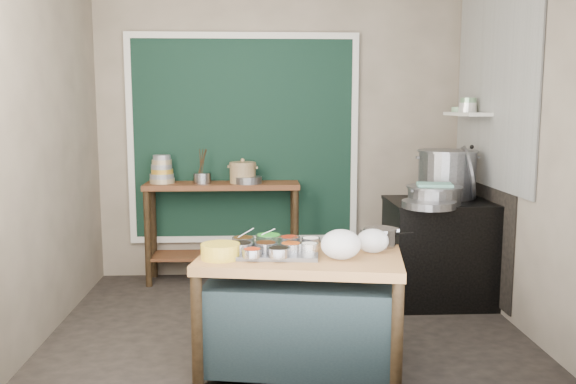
{
  "coord_description": "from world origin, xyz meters",
  "views": [
    {
      "loc": [
        -0.21,
        -4.45,
        1.67
      ],
      "look_at": [
        0.02,
        0.25,
        1.01
      ],
      "focal_mm": 38.0,
      "sensor_mm": 36.0,
      "label": 1
    }
  ],
  "objects_px": {
    "prep_table": "(300,313)",
    "stove_block": "(442,253)",
    "ceramic_crock": "(243,174)",
    "stock_pot": "(447,174)",
    "steamer": "(434,195)",
    "condiment_tray": "(274,252)",
    "yellow_basin": "(221,251)",
    "back_counter": "(223,232)",
    "utensil_cup": "(202,178)",
    "saucepan": "(380,237)"
  },
  "relations": [
    {
      "from": "prep_table",
      "to": "ceramic_crock",
      "type": "relative_size",
      "value": 4.75
    },
    {
      "from": "back_counter",
      "to": "condiment_tray",
      "type": "bearing_deg",
      "value": -77.7
    },
    {
      "from": "saucepan",
      "to": "steamer",
      "type": "xyz_separation_m",
      "value": [
        0.63,
        0.91,
        0.14
      ]
    },
    {
      "from": "condiment_tray",
      "to": "steamer",
      "type": "bearing_deg",
      "value": 39.24
    },
    {
      "from": "stove_block",
      "to": "prep_table",
      "type": "bearing_deg",
      "value": -135.0
    },
    {
      "from": "prep_table",
      "to": "stove_block",
      "type": "height_order",
      "value": "stove_block"
    },
    {
      "from": "stove_block",
      "to": "utensil_cup",
      "type": "distance_m",
      "value": 2.27
    },
    {
      "from": "back_counter",
      "to": "ceramic_crock",
      "type": "xyz_separation_m",
      "value": [
        0.19,
        -0.01,
        0.56
      ]
    },
    {
      "from": "yellow_basin",
      "to": "utensil_cup",
      "type": "height_order",
      "value": "utensil_cup"
    },
    {
      "from": "yellow_basin",
      "to": "prep_table",
      "type": "bearing_deg",
      "value": 7.85
    },
    {
      "from": "condiment_tray",
      "to": "ceramic_crock",
      "type": "bearing_deg",
      "value": 96.92
    },
    {
      "from": "condiment_tray",
      "to": "yellow_basin",
      "type": "bearing_deg",
      "value": -162.95
    },
    {
      "from": "yellow_basin",
      "to": "condiment_tray",
      "type": "bearing_deg",
      "value": 17.05
    },
    {
      "from": "stove_block",
      "to": "utensil_cup",
      "type": "bearing_deg",
      "value": 161.72
    },
    {
      "from": "utensil_cup",
      "to": "condiment_tray",
      "type": "bearing_deg",
      "value": -72.46
    },
    {
      "from": "condiment_tray",
      "to": "yellow_basin",
      "type": "distance_m",
      "value": 0.35
    },
    {
      "from": "back_counter",
      "to": "prep_table",
      "type": "bearing_deg",
      "value": -73.53
    },
    {
      "from": "stock_pot",
      "to": "steamer",
      "type": "xyz_separation_m",
      "value": [
        -0.21,
        -0.35,
        -0.13
      ]
    },
    {
      "from": "back_counter",
      "to": "stock_pot",
      "type": "bearing_deg",
      "value": -15.8
    },
    {
      "from": "prep_table",
      "to": "back_counter",
      "type": "height_order",
      "value": "back_counter"
    },
    {
      "from": "ceramic_crock",
      "to": "stock_pot",
      "type": "height_order",
      "value": "stock_pot"
    },
    {
      "from": "yellow_basin",
      "to": "stock_pot",
      "type": "relative_size",
      "value": 0.45
    },
    {
      "from": "condiment_tray",
      "to": "saucepan",
      "type": "xyz_separation_m",
      "value": [
        0.71,
        0.18,
        0.05
      ]
    },
    {
      "from": "ceramic_crock",
      "to": "steamer",
      "type": "xyz_separation_m",
      "value": [
        1.57,
        -0.9,
        -0.08
      ]
    },
    {
      "from": "back_counter",
      "to": "saucepan",
      "type": "height_order",
      "value": "back_counter"
    },
    {
      "from": "condiment_tray",
      "to": "stock_pot",
      "type": "xyz_separation_m",
      "value": [
        1.54,
        1.44,
        0.32
      ]
    },
    {
      "from": "condiment_tray",
      "to": "ceramic_crock",
      "type": "height_order",
      "value": "ceramic_crock"
    },
    {
      "from": "stove_block",
      "to": "saucepan",
      "type": "distance_m",
      "value": 1.38
    },
    {
      "from": "condiment_tray",
      "to": "utensil_cup",
      "type": "bearing_deg",
      "value": 107.54
    },
    {
      "from": "prep_table",
      "to": "utensil_cup",
      "type": "distance_m",
      "value": 2.23
    },
    {
      "from": "condiment_tray",
      "to": "steamer",
      "type": "height_order",
      "value": "steamer"
    },
    {
      "from": "stove_block",
      "to": "saucepan",
      "type": "xyz_separation_m",
      "value": [
        -0.76,
        -1.09,
        0.39
      ]
    },
    {
      "from": "stock_pot",
      "to": "steamer",
      "type": "bearing_deg",
      "value": -120.8
    },
    {
      "from": "ceramic_crock",
      "to": "stock_pot",
      "type": "relative_size",
      "value": 0.5
    },
    {
      "from": "back_counter",
      "to": "utensil_cup",
      "type": "relative_size",
      "value": 8.68
    },
    {
      "from": "stove_block",
      "to": "condiment_tray",
      "type": "bearing_deg",
      "value": -139.13
    },
    {
      "from": "condiment_tray",
      "to": "saucepan",
      "type": "distance_m",
      "value": 0.73
    },
    {
      "from": "back_counter",
      "to": "saucepan",
      "type": "relative_size",
      "value": 6.46
    },
    {
      "from": "prep_table",
      "to": "saucepan",
      "type": "distance_m",
      "value": 0.73
    },
    {
      "from": "prep_table",
      "to": "stove_block",
      "type": "bearing_deg",
      "value": 54.44
    },
    {
      "from": "condiment_tray",
      "to": "stock_pot",
      "type": "height_order",
      "value": "stock_pot"
    },
    {
      "from": "prep_table",
      "to": "yellow_basin",
      "type": "relative_size",
      "value": 5.21
    },
    {
      "from": "back_counter",
      "to": "saucepan",
      "type": "bearing_deg",
      "value": -57.9
    },
    {
      "from": "stove_block",
      "to": "utensil_cup",
      "type": "xyz_separation_m",
      "value": [
        -2.08,
        0.69,
        0.58
      ]
    },
    {
      "from": "steamer",
      "to": "utensil_cup",
      "type": "bearing_deg",
      "value": 156.04
    },
    {
      "from": "condiment_tray",
      "to": "prep_table",
      "type": "bearing_deg",
      "value": -11.27
    },
    {
      "from": "yellow_basin",
      "to": "utensil_cup",
      "type": "relative_size",
      "value": 1.44
    },
    {
      "from": "stove_block",
      "to": "yellow_basin",
      "type": "relative_size",
      "value": 3.75
    },
    {
      "from": "condiment_tray",
      "to": "saucepan",
      "type": "height_order",
      "value": "saucepan"
    },
    {
      "from": "steamer",
      "to": "saucepan",
      "type": "bearing_deg",
      "value": -124.52
    }
  ]
}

